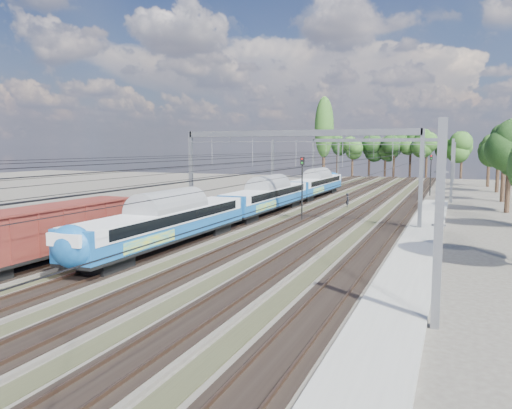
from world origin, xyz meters
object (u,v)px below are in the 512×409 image
at_px(emu_train, 267,193).
at_px(freight_boxcar, 48,231).
at_px(signal_far, 431,170).
at_px(signal_near, 302,181).
at_px(worker, 348,200).

relative_size(emu_train, freight_boxcar, 4.41).
distance_m(emu_train, signal_far, 33.89).
bearing_deg(signal_far, emu_train, -129.96).
bearing_deg(signal_far, signal_near, -120.57).
bearing_deg(worker, freight_boxcar, 149.19).
relative_size(freight_boxcar, worker, 7.82).
height_order(emu_train, signal_near, signal_near).
bearing_deg(freight_boxcar, emu_train, 80.41).
distance_m(emu_train, freight_boxcar, 27.03).
bearing_deg(signal_near, freight_boxcar, -135.90).
distance_m(worker, signal_near, 14.12).
relative_size(emu_train, worker, 34.46).
distance_m(signal_near, signal_far, 34.92).
bearing_deg(signal_near, worker, 58.32).
xyz_separation_m(emu_train, worker, (6.59, 10.55, -1.59)).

